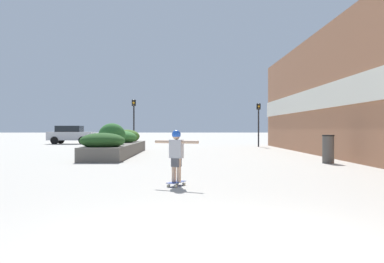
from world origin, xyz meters
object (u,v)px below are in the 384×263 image
Objects in this scene: skateboard at (176,183)px; car_center_left at (326,135)px; car_leftmost at (71,134)px; traffic_light_right at (259,117)px; traffic_light_left at (134,115)px; skateboarder at (176,150)px; trash_bin at (328,149)px.

skateboard is 0.15× the size of car_center_left.
car_leftmost is 1.21× the size of traffic_light_right.
traffic_light_left reaches higher than skateboard.
traffic_light_right is at bearing 102.66° from skateboarder.
car_leftmost is 1.12× the size of traffic_light_left.
traffic_light_right is at bearing 90.58° from trash_bin.
traffic_light_left reaches higher than trash_bin.
car_leftmost is at bearing 85.43° from car_center_left.
car_leftmost is (-15.75, 21.49, 0.29)m from trash_bin.
skateboarder is at bearing -153.01° from skateboard.
trash_bin is at bearing 75.75° from skateboard.
car_center_left is at bearing 72.12° from trash_bin.
skateboard is at bearing 19.77° from car_leftmost.
skateboard is 8.65m from trash_bin.
skateboarder is 0.29× the size of car_center_left.
car_leftmost is at bearing 158.01° from traffic_light_right.
car_center_left is (12.06, 26.21, 0.75)m from skateboard.
car_center_left is 8.06m from traffic_light_right.
skateboarder is at bearing -131.25° from trash_bin.
skateboard is 0.19× the size of traffic_light_right.
skateboarder is 0.31× the size of car_leftmost.
skateboarder is 21.86m from traffic_light_left.
trash_bin is at bearing 162.12° from car_center_left.
skateboard is at bearing 26.99° from skateboarder.
skateboard is 0.57× the size of trash_bin.
skateboard is 21.92m from traffic_light_left.
trash_bin is 15.28m from traffic_light_right.
car_center_left is (22.11, -1.77, -0.02)m from car_leftmost.
traffic_light_right reaches higher than trash_bin.
traffic_light_left is at bearing 106.71° from car_center_left.
traffic_light_right is (5.54, 21.68, 2.14)m from skateboard.
car_center_left reaches higher than skateboarder.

